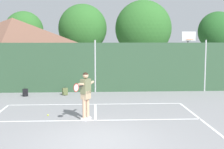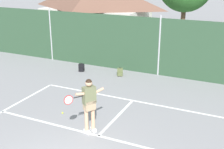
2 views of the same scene
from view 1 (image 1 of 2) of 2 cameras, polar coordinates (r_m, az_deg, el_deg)
The scene contains 10 objects.
ground_plane at distance 10.22m, azimuth -2.93°, elevation -11.58°, with size 120.00×120.00×0.00m, color gray.
court_markings at distance 10.83m, azimuth -2.93°, elevation -10.50°, with size 8.30×11.10×0.01m.
chainlink_fence at distance 18.79m, azimuth -3.00°, elevation 1.25°, with size 26.09×0.09×3.03m.
basketball_hoop at distance 21.55m, azimuth 13.28°, elevation 4.08°, with size 0.90×0.67×3.55m.
clubhouse_building at distance 23.58m, azimuth -17.03°, elevation 4.26°, with size 7.06×4.56×4.52m.
treeline_backdrop at distance 28.95m, azimuth -2.01°, elevation 7.97°, with size 26.62×4.52×6.48m.
tennis_player at distance 12.46m, azimuth -4.69°, elevation -3.02°, with size 0.74×1.29×1.85m.
tennis_ball at distance 13.51m, azimuth -11.23°, elevation -7.03°, with size 0.07×0.07×0.07m, color #CCE033.
backpack_black at distance 18.17m, azimuth -15.05°, elevation -3.12°, with size 0.32×0.30×0.46m.
backpack_olive at distance 18.06m, azimuth -8.30°, elevation -3.02°, with size 0.33×0.32×0.46m.
Camera 1 is at (0.00, -9.71, 3.19)m, focal length 51.86 mm.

